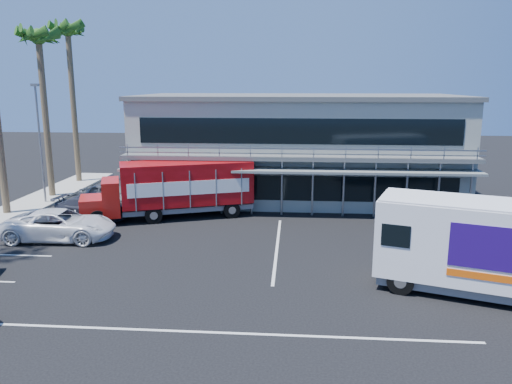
{
  "coord_description": "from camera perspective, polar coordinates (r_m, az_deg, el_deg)",
  "views": [
    {
      "loc": [
        2.82,
        -21.06,
        8.14
      ],
      "look_at": [
        0.74,
        5.47,
        2.3
      ],
      "focal_mm": 35.0,
      "sensor_mm": 36.0,
      "label": 1
    }
  ],
  "objects": [
    {
      "name": "white_van",
      "position": [
        21.15,
        24.22,
        -5.66
      ],
      "size": [
        8.09,
        4.97,
        3.74
      ],
      "rotation": [
        0.0,
        0.0,
        -0.33
      ],
      "color": "white",
      "rests_on": "ground"
    },
    {
      "name": "palm_e",
      "position": [
        38.37,
        -23.54,
        15.03
      ],
      "size": [
        2.8,
        2.8,
        12.25
      ],
      "color": "brown",
      "rests_on": "ground"
    },
    {
      "name": "parked_car_e",
      "position": [
        34.94,
        -16.27,
        -0.31
      ],
      "size": [
        4.81,
        3.19,
        1.52
      ],
      "primitive_type": "imported",
      "rotation": [
        0.0,
        0.0,
        1.23
      ],
      "color": "gray",
      "rests_on": "ground"
    },
    {
      "name": "light_pole_far",
      "position": [
        36.47,
        -23.47,
        5.64
      ],
      "size": [
        0.5,
        0.25,
        8.09
      ],
      "color": "gray",
      "rests_on": "ground"
    },
    {
      "name": "red_truck",
      "position": [
        30.83,
        -9.18,
        0.52
      ],
      "size": [
        10.4,
        5.68,
        3.44
      ],
      "rotation": [
        0.0,
        0.0,
        0.35
      ],
      "color": "#A3120D",
      "rests_on": "ground"
    },
    {
      "name": "parked_car_d",
      "position": [
        32.07,
        -18.25,
        -1.73
      ],
      "size": [
        4.81,
        2.51,
        1.33
      ],
      "primitive_type": "imported",
      "rotation": [
        0.0,
        0.0,
        1.42
      ],
      "color": "#2E313D",
      "rests_on": "ground"
    },
    {
      "name": "ground",
      "position": [
        22.75,
        -2.96,
        -8.6
      ],
      "size": [
        120.0,
        120.0,
        0.0
      ],
      "primitive_type": "plane",
      "color": "black",
      "rests_on": "ground"
    },
    {
      "name": "parked_car_c",
      "position": [
        28.34,
        -21.5,
        -3.52
      ],
      "size": [
        5.85,
        2.92,
        1.59
      ],
      "primitive_type": "imported",
      "rotation": [
        0.0,
        0.0,
        1.62
      ],
      "color": "white",
      "rests_on": "ground"
    },
    {
      "name": "palm_f",
      "position": [
        43.55,
        -20.66,
        16.0
      ],
      "size": [
        2.8,
        2.8,
        13.25
      ],
      "color": "brown",
      "rests_on": "ground"
    },
    {
      "name": "building",
      "position": [
        36.27,
        4.76,
        5.24
      ],
      "size": [
        22.4,
        12.0,
        7.3
      ],
      "color": "#A1A597",
      "rests_on": "ground"
    }
  ]
}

